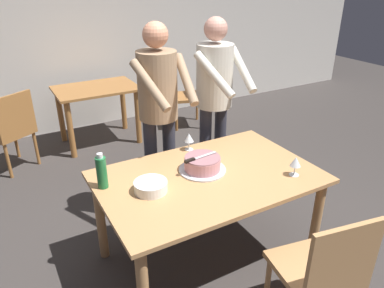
{
  "coord_description": "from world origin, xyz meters",
  "views": [
    {
      "loc": [
        -1.2,
        -1.9,
        2.06
      ],
      "look_at": [
        -0.0,
        0.23,
        0.9
      ],
      "focal_mm": 34.37,
      "sensor_mm": 36.0,
      "label": 1
    }
  ],
  "objects_px": {
    "main_dining_table": "(208,188)",
    "wine_glass_far": "(189,138)",
    "cake_on_platter": "(202,164)",
    "person_cutting_cake": "(159,104)",
    "background_chair_0": "(11,129)",
    "water_bottle": "(102,172)",
    "chair_near_side": "(322,270)",
    "cake_knife": "(194,159)",
    "background_table": "(97,100)",
    "person_standing_beside": "(215,93)",
    "wine_glass_near": "(296,162)",
    "background_chair_1": "(192,92)",
    "plate_stack": "(151,186)"
  },
  "relations": [
    {
      "from": "wine_glass_near",
      "to": "background_table",
      "type": "bearing_deg",
      "value": 101.93
    },
    {
      "from": "water_bottle",
      "to": "background_table",
      "type": "xyz_separation_m",
      "value": [
        0.62,
        2.33,
        -0.29
      ]
    },
    {
      "from": "wine_glass_far",
      "to": "person_standing_beside",
      "type": "xyz_separation_m",
      "value": [
        0.44,
        0.31,
        0.22
      ]
    },
    {
      "from": "cake_knife",
      "to": "wine_glass_near",
      "type": "xyz_separation_m",
      "value": [
        0.6,
        -0.37,
        -0.01
      ]
    },
    {
      "from": "wine_glass_near",
      "to": "background_table",
      "type": "distance_m",
      "value": 2.91
    },
    {
      "from": "cake_on_platter",
      "to": "background_chair_1",
      "type": "relative_size",
      "value": 0.38
    },
    {
      "from": "water_bottle",
      "to": "background_chair_1",
      "type": "distance_m",
      "value": 3.01
    },
    {
      "from": "wine_glass_far",
      "to": "plate_stack",
      "type": "bearing_deg",
      "value": -141.22
    },
    {
      "from": "person_cutting_cake",
      "to": "chair_near_side",
      "type": "bearing_deg",
      "value": -79.72
    },
    {
      "from": "background_chair_1",
      "to": "cake_on_platter",
      "type": "bearing_deg",
      "value": -118.01
    },
    {
      "from": "main_dining_table",
      "to": "wine_glass_far",
      "type": "relative_size",
      "value": 10.64
    },
    {
      "from": "main_dining_table",
      "to": "person_standing_beside",
      "type": "bearing_deg",
      "value": 54.96
    },
    {
      "from": "wine_glass_far",
      "to": "person_standing_beside",
      "type": "bearing_deg",
      "value": 35.6
    },
    {
      "from": "person_standing_beside",
      "to": "background_chair_1",
      "type": "xyz_separation_m",
      "value": [
        0.75,
        1.73,
        -0.58
      ]
    },
    {
      "from": "cake_knife",
      "to": "cake_on_platter",
      "type": "bearing_deg",
      "value": 6.33
    },
    {
      "from": "chair_near_side",
      "to": "person_standing_beside",
      "type": "bearing_deg",
      "value": 80.35
    },
    {
      "from": "person_cutting_cake",
      "to": "water_bottle",
      "type": "bearing_deg",
      "value": -142.64
    },
    {
      "from": "background_table",
      "to": "background_chair_0",
      "type": "height_order",
      "value": "background_chair_0"
    },
    {
      "from": "water_bottle",
      "to": "chair_near_side",
      "type": "height_order",
      "value": "water_bottle"
    },
    {
      "from": "background_chair_0",
      "to": "wine_glass_far",
      "type": "bearing_deg",
      "value": -57.5
    },
    {
      "from": "person_cutting_cake",
      "to": "chair_near_side",
      "type": "height_order",
      "value": "person_cutting_cake"
    },
    {
      "from": "cake_on_platter",
      "to": "wine_glass_far",
      "type": "relative_size",
      "value": 2.36
    },
    {
      "from": "wine_glass_far",
      "to": "chair_near_side",
      "type": "bearing_deg",
      "value": -82.84
    },
    {
      "from": "cake_on_platter",
      "to": "wine_glass_near",
      "type": "distance_m",
      "value": 0.65
    },
    {
      "from": "person_cutting_cake",
      "to": "background_chair_0",
      "type": "relative_size",
      "value": 1.91
    },
    {
      "from": "wine_glass_far",
      "to": "water_bottle",
      "type": "distance_m",
      "value": 0.8
    },
    {
      "from": "main_dining_table",
      "to": "plate_stack",
      "type": "bearing_deg",
      "value": 178.46
    },
    {
      "from": "cake_knife",
      "to": "person_cutting_cake",
      "type": "bearing_deg",
      "value": 87.36
    },
    {
      "from": "wine_glass_near",
      "to": "background_chair_0",
      "type": "bearing_deg",
      "value": 122.35
    },
    {
      "from": "water_bottle",
      "to": "person_standing_beside",
      "type": "height_order",
      "value": "person_standing_beside"
    },
    {
      "from": "background_chair_1",
      "to": "chair_near_side",
      "type": "bearing_deg",
      "value": -107.07
    },
    {
      "from": "plate_stack",
      "to": "person_standing_beside",
      "type": "bearing_deg",
      "value": 37.36
    },
    {
      "from": "background_chair_1",
      "to": "main_dining_table",
      "type": "bearing_deg",
      "value": -117.21
    },
    {
      "from": "plate_stack",
      "to": "wine_glass_far",
      "type": "xyz_separation_m",
      "value": [
        0.51,
        0.41,
        0.07
      ]
    },
    {
      "from": "main_dining_table",
      "to": "water_bottle",
      "type": "xyz_separation_m",
      "value": [
        -0.69,
        0.21,
        0.22
      ]
    },
    {
      "from": "wine_glass_far",
      "to": "person_cutting_cake",
      "type": "height_order",
      "value": "person_cutting_cake"
    },
    {
      "from": "person_standing_beside",
      "to": "main_dining_table",
      "type": "bearing_deg",
      "value": -125.04
    },
    {
      "from": "background_chair_0",
      "to": "person_cutting_cake",
      "type": "bearing_deg",
      "value": -56.07
    },
    {
      "from": "water_bottle",
      "to": "background_table",
      "type": "relative_size",
      "value": 0.25
    },
    {
      "from": "cake_on_platter",
      "to": "chair_near_side",
      "type": "height_order",
      "value": "chair_near_side"
    },
    {
      "from": "main_dining_table",
      "to": "background_table",
      "type": "relative_size",
      "value": 1.53
    },
    {
      "from": "cake_on_platter",
      "to": "chair_near_side",
      "type": "relative_size",
      "value": 0.38
    },
    {
      "from": "chair_near_side",
      "to": "person_cutting_cake",
      "type": "bearing_deg",
      "value": 100.28
    },
    {
      "from": "wine_glass_near",
      "to": "chair_near_side",
      "type": "xyz_separation_m",
      "value": [
        -0.29,
        -0.58,
        -0.36
      ]
    },
    {
      "from": "cake_knife",
      "to": "wine_glass_near",
      "type": "distance_m",
      "value": 0.7
    },
    {
      "from": "water_bottle",
      "to": "chair_near_side",
      "type": "bearing_deg",
      "value": -49.32
    },
    {
      "from": "cake_on_platter",
      "to": "plate_stack",
      "type": "distance_m",
      "value": 0.44
    },
    {
      "from": "chair_near_side",
      "to": "background_chair_0",
      "type": "bearing_deg",
      "value": 113.14
    },
    {
      "from": "cake_on_platter",
      "to": "background_chair_1",
      "type": "height_order",
      "value": "background_chair_1"
    },
    {
      "from": "person_cutting_cake",
      "to": "background_chair_0",
      "type": "xyz_separation_m",
      "value": [
        -1.07,
        1.58,
        -0.58
      ]
    }
  ]
}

